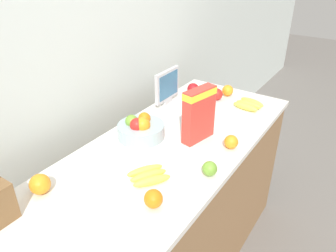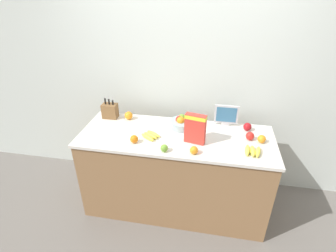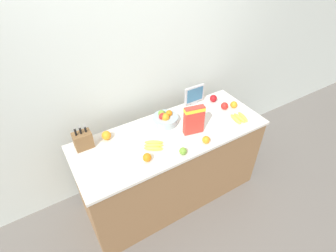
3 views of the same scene
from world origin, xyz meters
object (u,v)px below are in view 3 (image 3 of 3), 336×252
(banana_bunch_right, at_px, (154,145))
(orange_front_right, at_px, (106,135))
(apple_leftmost, at_px, (183,151))
(orange_front_center, at_px, (147,157))
(knife_block, at_px, (83,140))
(apple_near_bananas, at_px, (225,106))
(small_monitor, at_px, (194,95))
(orange_front_left, at_px, (206,140))
(fruit_bowl, at_px, (165,119))
(cereal_box, at_px, (194,119))
(orange_mid_right, at_px, (234,105))
(apple_front, at_px, (213,98))
(banana_bunch_left, at_px, (239,118))

(banana_bunch_right, height_order, orange_front_right, orange_front_right)
(banana_bunch_right, bearing_deg, apple_leftmost, -49.92)
(apple_leftmost, relative_size, orange_front_center, 0.90)
(knife_block, bearing_deg, banana_bunch_right, -31.35)
(orange_front_right, bearing_deg, apple_near_bananas, -8.62)
(small_monitor, xyz_separation_m, orange_front_left, (-0.28, -0.58, -0.09))
(fruit_bowl, bearing_deg, small_monitor, 15.48)
(knife_block, height_order, cereal_box, cereal_box)
(cereal_box, xyz_separation_m, apple_near_bananas, (0.52, 0.14, -0.12))
(banana_bunch_right, height_order, apple_leftmost, apple_leftmost)
(small_monitor, xyz_separation_m, orange_mid_right, (0.34, -0.28, -0.08))
(apple_front, bearing_deg, orange_front_center, -158.03)
(cereal_box, xyz_separation_m, apple_leftmost, (-0.25, -0.20, -0.13))
(small_monitor, bearing_deg, orange_front_right, -176.94)
(banana_bunch_left, relative_size, orange_front_center, 2.37)
(cereal_box, height_order, orange_front_left, cereal_box)
(apple_leftmost, bearing_deg, fruit_bowl, 78.44)
(banana_bunch_left, height_order, apple_near_bananas, apple_near_bananas)
(apple_leftmost, bearing_deg, small_monitor, 47.72)
(small_monitor, height_order, fruit_bowl, small_monitor)
(apple_front, bearing_deg, cereal_box, -147.67)
(knife_block, xyz_separation_m, apple_front, (1.49, -0.02, -0.04))
(apple_near_bananas, bearing_deg, orange_front_right, 171.38)
(apple_leftmost, bearing_deg, orange_front_right, 133.22)
(banana_bunch_left, relative_size, apple_near_bananas, 2.28)
(fruit_bowl, height_order, banana_bunch_left, fruit_bowl)
(apple_front, xyz_separation_m, orange_mid_right, (0.12, -0.21, -0.00))
(knife_block, distance_m, orange_mid_right, 1.62)
(cereal_box, relative_size, orange_front_right, 3.27)
(knife_block, height_order, banana_bunch_left, knife_block)
(knife_block, bearing_deg, orange_front_center, -47.62)
(fruit_bowl, height_order, orange_mid_right, fruit_bowl)
(cereal_box, bearing_deg, knife_block, 172.94)
(banana_bunch_left, distance_m, orange_mid_right, 0.22)
(orange_front_right, bearing_deg, small_monitor, 3.06)
(cereal_box, relative_size, orange_mid_right, 3.78)
(knife_block, relative_size, fruit_bowl, 1.00)
(cereal_box, bearing_deg, small_monitor, 65.97)
(fruit_bowl, xyz_separation_m, orange_front_left, (0.17, -0.46, -0.01))
(orange_mid_right, xyz_separation_m, orange_front_right, (-1.39, 0.23, 0.01))
(knife_block, relative_size, orange_mid_right, 3.33)
(orange_front_center, height_order, orange_front_left, orange_front_center)
(orange_front_center, relative_size, orange_front_right, 0.87)
(small_monitor, height_order, banana_bunch_left, small_monitor)
(cereal_box, height_order, fruit_bowl, cereal_box)
(apple_front, relative_size, orange_front_right, 0.93)
(knife_block, height_order, orange_front_right, knife_block)
(apple_leftmost, bearing_deg, knife_block, 142.98)
(orange_front_center, bearing_deg, fruit_bowl, 43.10)
(apple_front, bearing_deg, orange_front_left, -134.16)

